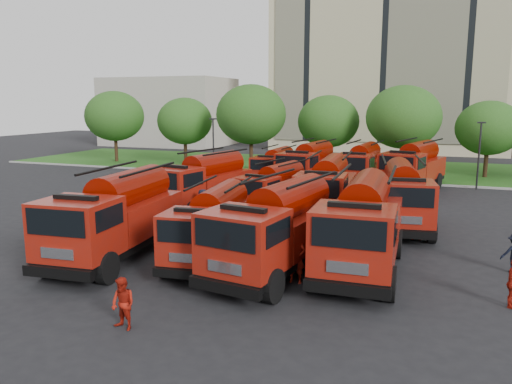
% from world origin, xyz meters
% --- Properties ---
extents(ground, '(140.00, 140.00, 0.00)m').
position_xyz_m(ground, '(0.00, 0.00, 0.00)').
color(ground, black).
rests_on(ground, ground).
extents(lawn, '(70.00, 16.00, 0.12)m').
position_xyz_m(lawn, '(0.00, 26.00, 0.06)').
color(lawn, '#254813').
rests_on(lawn, ground).
extents(curb, '(70.00, 0.30, 0.14)m').
position_xyz_m(curb, '(0.00, 17.90, 0.07)').
color(curb, gray).
rests_on(curb, ground).
extents(apartment_building, '(30.00, 14.18, 25.00)m').
position_xyz_m(apartment_building, '(2.00, 47.94, 12.50)').
color(apartment_building, '#C2B390').
rests_on(apartment_building, ground).
extents(side_building, '(18.00, 12.00, 10.00)m').
position_xyz_m(side_building, '(-30.00, 44.00, 5.00)').
color(side_building, '#9E988D').
rests_on(side_building, ground).
extents(tree_0, '(6.30, 6.30, 7.70)m').
position_xyz_m(tree_0, '(-24.00, 22.00, 5.02)').
color(tree_0, '#382314').
rests_on(tree_0, ground).
extents(tree_1, '(5.71, 5.71, 6.98)m').
position_xyz_m(tree_1, '(-16.00, 23.00, 4.55)').
color(tree_1, '#382314').
rests_on(tree_1, ground).
extents(tree_2, '(6.72, 6.72, 8.22)m').
position_xyz_m(tree_2, '(-8.00, 21.50, 5.35)').
color(tree_2, '#382314').
rests_on(tree_2, ground).
extents(tree_3, '(5.88, 5.88, 7.19)m').
position_xyz_m(tree_3, '(-1.00, 24.00, 4.68)').
color(tree_3, '#382314').
rests_on(tree_3, ground).
extents(tree_4, '(6.55, 6.55, 8.01)m').
position_xyz_m(tree_4, '(6.00, 22.50, 5.22)').
color(tree_4, '#382314').
rests_on(tree_4, ground).
extents(tree_5, '(5.46, 5.46, 6.68)m').
position_xyz_m(tree_5, '(13.00, 23.50, 4.35)').
color(tree_5, '#382314').
rests_on(tree_5, ground).
extents(lamp_post_0, '(0.60, 0.25, 5.11)m').
position_xyz_m(lamp_post_0, '(-10.00, 17.20, 2.90)').
color(lamp_post_0, black).
rests_on(lamp_post_0, ground).
extents(lamp_post_1, '(0.60, 0.25, 5.11)m').
position_xyz_m(lamp_post_1, '(12.00, 17.20, 2.90)').
color(lamp_post_1, black).
rests_on(lamp_post_1, ground).
extents(fire_truck_0, '(3.45, 8.16, 3.62)m').
position_xyz_m(fire_truck_0, '(-3.39, -6.46, 1.82)').
color(fire_truck_0, black).
rests_on(fire_truck_0, ground).
extents(fire_truck_1, '(3.12, 6.95, 3.06)m').
position_xyz_m(fire_truck_1, '(0.63, -5.38, 1.54)').
color(fire_truck_1, black).
rests_on(fire_truck_1, ground).
extents(fire_truck_2, '(3.76, 8.01, 3.51)m').
position_xyz_m(fire_truck_2, '(3.56, -5.81, 1.76)').
color(fire_truck_2, black).
rests_on(fire_truck_2, ground).
extents(fire_truck_3, '(3.21, 8.13, 3.65)m').
position_xyz_m(fire_truck_3, '(6.59, -4.42, 1.84)').
color(fire_truck_3, black).
rests_on(fire_truck_3, ground).
extents(fire_truck_4, '(4.02, 7.92, 3.44)m').
position_xyz_m(fire_truck_4, '(-4.23, 3.44, 1.73)').
color(fire_truck_4, black).
rests_on(fire_truck_4, ground).
extents(fire_truck_5, '(3.20, 6.59, 2.88)m').
position_xyz_m(fire_truck_5, '(0.05, 4.38, 1.45)').
color(fire_truck_5, black).
rests_on(fire_truck_5, ground).
extents(fire_truck_6, '(3.21, 7.73, 3.44)m').
position_xyz_m(fire_truck_6, '(3.39, 3.93, 1.73)').
color(fire_truck_6, black).
rests_on(fire_truck_6, ground).
extents(fire_truck_7, '(3.69, 7.82, 3.42)m').
position_xyz_m(fire_truck_7, '(7.54, 3.12, 1.72)').
color(fire_truck_7, black).
rests_on(fire_truck_7, ground).
extents(fire_truck_8, '(2.39, 6.40, 2.90)m').
position_xyz_m(fire_truck_8, '(-2.98, 13.90, 1.46)').
color(fire_truck_8, black).
rests_on(fire_truck_8, ground).
extents(fire_truck_9, '(3.46, 7.88, 3.48)m').
position_xyz_m(fire_truck_9, '(-0.15, 13.52, 1.75)').
color(fire_truck_9, black).
rests_on(fire_truck_9, ground).
extents(fire_truck_10, '(3.17, 7.59, 3.38)m').
position_xyz_m(fire_truck_10, '(3.67, 14.78, 1.70)').
color(fire_truck_10, black).
rests_on(fire_truck_10, ground).
extents(fire_truck_11, '(4.61, 8.38, 3.62)m').
position_xyz_m(fire_truck_11, '(7.47, 14.78, 1.82)').
color(fire_truck_11, black).
rests_on(fire_truck_11, ground).
extents(firefighter_0, '(0.72, 0.54, 1.89)m').
position_xyz_m(firefighter_0, '(4.58, -6.65, 0.00)').
color(firefighter_0, maroon).
rests_on(firefighter_0, ground).
extents(firefighter_1, '(0.84, 0.58, 1.58)m').
position_xyz_m(firefighter_1, '(0.90, -12.13, 0.00)').
color(firefighter_1, maroon).
rests_on(firefighter_1, ground).
extents(firefighter_2, '(0.81, 1.09, 1.65)m').
position_xyz_m(firefighter_2, '(11.77, -6.39, 0.00)').
color(firefighter_2, maroon).
rests_on(firefighter_2, ground).
extents(firefighter_4, '(1.05, 1.11, 1.90)m').
position_xyz_m(firefighter_4, '(-2.69, 0.30, 0.00)').
color(firefighter_4, black).
rests_on(firefighter_4, ground).
extents(firefighter_5, '(1.38, 0.62, 1.47)m').
position_xyz_m(firefighter_5, '(8.46, 1.01, 0.00)').
color(firefighter_5, maroon).
rests_on(firefighter_5, ground).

